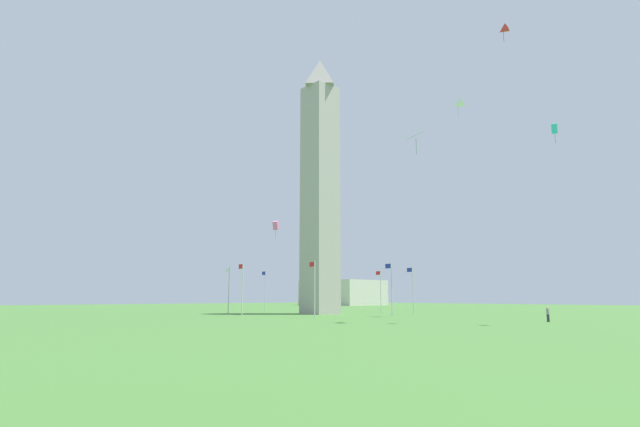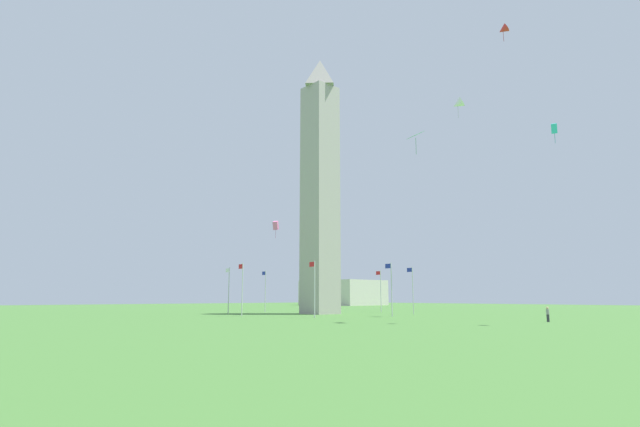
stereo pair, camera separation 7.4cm
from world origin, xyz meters
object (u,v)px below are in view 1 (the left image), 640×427
object	(u,v)px
obelisk_monument	(320,182)
flagpole_w	(380,289)
flagpole_se	(314,286)
flagpole_s	(391,287)
flagpole_nw	(323,289)
person_gray_shirt	(548,314)
flagpole_e	(242,287)
distant_building	(342,293)
flagpole_sw	(412,288)
kite_red_delta	(503,30)
kite_cyan_box	(554,129)
kite_white_delta	(458,104)
flagpole_n	(265,289)
kite_pink_box	(276,225)
kite_green_diamond	(416,136)
flagpole_ne	(229,288)

from	to	relation	value
obelisk_monument	flagpole_w	world-z (taller)	obelisk_monument
flagpole_w	flagpole_se	bearing A→B (deg)	112.50
flagpole_s	flagpole_nw	xyz separation A→B (m)	(25.08, -10.39, 0.00)
flagpole_s	person_gray_shirt	world-z (taller)	flagpole_s
flagpole_e	distant_building	xyz separation A→B (m)	(59.13, -78.55, -0.08)
flagpole_s	flagpole_sw	bearing A→B (deg)	-67.50
flagpole_sw	kite_red_delta	world-z (taller)	kite_red_delta
flagpole_e	kite_cyan_box	xyz separation A→B (m)	(-39.83, -10.62, 15.43)
kite_white_delta	obelisk_monument	bearing A→B (deg)	18.16
flagpole_n	flagpole_se	world-z (taller)	same
flagpole_n	distant_building	world-z (taller)	distant_building
person_gray_shirt	flagpole_se	bearing A→B (deg)	25.73
kite_pink_box	distant_building	world-z (taller)	kite_pink_box
flagpole_n	flagpole_e	size ratio (longest dim) A/B	1.00
flagpole_nw	distant_building	distance (m)	72.34
kite_green_diamond	kite_pink_box	distance (m)	30.05
flagpole_n	distant_building	distance (m)	77.79
flagpole_n	flagpole_w	xyz separation A→B (m)	(-14.69, -14.69, 0.00)
kite_cyan_box	kite_white_delta	world-z (taller)	kite_white_delta
kite_green_diamond	obelisk_monument	bearing A→B (deg)	-21.27
flagpole_n	flagpole_w	bearing A→B (deg)	-135.00
flagpole_sw	flagpole_nw	world-z (taller)	same
flagpole_ne	kite_pink_box	bearing A→B (deg)	-163.52
flagpole_sw	flagpole_se	bearing A→B (deg)	90.00
distant_building	flagpole_se	bearing A→B (deg)	133.12
person_gray_shirt	kite_white_delta	size ratio (longest dim) A/B	0.51
obelisk_monument	flagpole_sw	xyz separation A→B (m)	(-10.33, -10.39, -17.36)
person_gray_shirt	kite_red_delta	xyz separation A→B (m)	(0.15, 5.71, 31.15)
flagpole_w	flagpole_nw	xyz separation A→B (m)	(10.39, 4.30, 0.00)
flagpole_s	flagpole_se	bearing A→B (deg)	67.50
obelisk_monument	kite_white_delta	world-z (taller)	obelisk_monument
flagpole_w	kite_pink_box	distance (m)	24.45
flagpole_se	person_gray_shirt	size ratio (longest dim) A/B	4.58
kite_white_delta	distant_building	world-z (taller)	kite_white_delta
kite_pink_box	distant_building	distance (m)	92.40
person_gray_shirt	kite_green_diamond	size ratio (longest dim) A/B	0.63
flagpole_e	flagpole_se	distance (m)	11.25
flagpole_ne	flagpole_w	distance (m)	27.15
flagpole_e	flagpole_s	bearing A→B (deg)	-135.00
flagpole_sw	kite_white_delta	distance (m)	28.96
flagpole_nw	kite_white_delta	bearing A→B (deg)	174.36
flagpole_nw	kite_red_delta	bearing A→B (deg)	161.83
obelisk_monument	kite_red_delta	world-z (taller)	obelisk_monument
flagpole_e	flagpole_ne	bearing A→B (deg)	-22.50
person_gray_shirt	kite_green_diamond	xyz separation A→B (m)	(7.96, 11.78, 19.47)
kite_pink_box	kite_white_delta	size ratio (longest dim) A/B	0.87
flagpole_w	kite_pink_box	size ratio (longest dim) A/B	2.70
flagpole_se	distant_building	xyz separation A→B (m)	(69.52, -74.24, -0.08)
flagpole_n	kite_pink_box	bearing A→B (deg)	149.37
flagpole_e	kite_white_delta	xyz separation A→B (m)	(-21.99, -21.89, 26.34)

